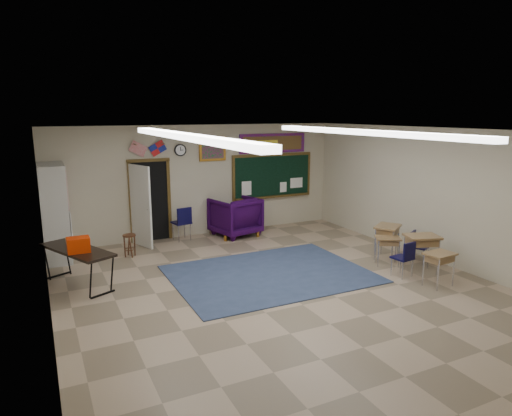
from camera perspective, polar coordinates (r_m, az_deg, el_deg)
name	(u,v)px	position (r m, az deg, el deg)	size (l,w,h in m)	color
floor	(280,289)	(8.90, 3.03, -10.07)	(9.00, 9.00, 0.00)	tan
back_wall	(201,181)	(12.51, -6.94, 3.42)	(8.00, 0.04, 3.00)	beige
front_wall	(503,301)	(5.18, 28.53, -10.23)	(8.00, 0.04, 3.00)	beige
left_wall	(44,238)	(7.43, -24.99, -3.46)	(0.04, 9.00, 3.00)	beige
right_wall	(438,196)	(10.94, 21.79, 1.43)	(0.04, 9.00, 3.00)	beige
ceiling	(282,131)	(8.26, 3.26, 9.63)	(8.00, 9.00, 0.04)	beige
area_rug	(270,274)	(9.64, 1.75, -8.23)	(4.00, 3.00, 0.02)	#364468
fluorescent_strips	(282,134)	(8.26, 3.25, 9.21)	(3.86, 6.00, 0.10)	white
doorway	(147,202)	(12.04, -13.42, 0.71)	(1.10, 0.89, 2.16)	black
chalkboard	(273,177)	(13.35, 2.09, 3.87)	(2.55, 0.14, 1.30)	brown
bulletin_board	(273,143)	(13.25, 2.11, 8.10)	(2.10, 0.05, 0.55)	#AD0E14
framed_art_print	(212,149)	(12.50, -5.46, 7.37)	(0.75, 0.05, 0.65)	#AE7121
wall_clock	(180,150)	(12.21, -9.45, 7.15)	(0.32, 0.05, 0.32)	black
wall_flags	(148,146)	(11.96, -13.36, 7.53)	(1.16, 0.06, 0.70)	red
storage_cabinet	(55,213)	(11.28, -23.86, -0.53)	(0.59, 1.25, 2.20)	#BBBBB6
wingback_armchair	(235,216)	(12.52, -2.63, -1.04)	(1.12, 1.16, 1.05)	#210533
student_chair_reading	(181,223)	(12.18, -9.31, -1.91)	(0.45, 0.45, 0.90)	black
student_chair_desk_a	(402,259)	(9.87, 17.81, -6.06)	(0.38, 0.38, 0.76)	black
student_chair_desk_b	(419,248)	(10.84, 19.72, -4.68)	(0.36, 0.36, 0.72)	black
student_desk_front_left	(387,249)	(10.51, 16.09, -5.00)	(0.66, 0.61, 0.63)	olive
student_desk_front_right	(387,240)	(10.95, 16.07, -3.87)	(0.81, 0.77, 0.78)	olive
student_desk_back_left	(439,268)	(9.58, 21.88, -6.93)	(0.60, 0.48, 0.67)	olive
student_desk_back_right	(421,252)	(10.23, 19.95, -5.16)	(0.79, 0.69, 0.80)	olive
folding_table	(78,265)	(9.56, -21.34, -6.71)	(1.30, 1.89, 1.03)	black
wooden_stool	(130,245)	(11.10, -15.51, -4.50)	(0.30, 0.30, 0.53)	#542D19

